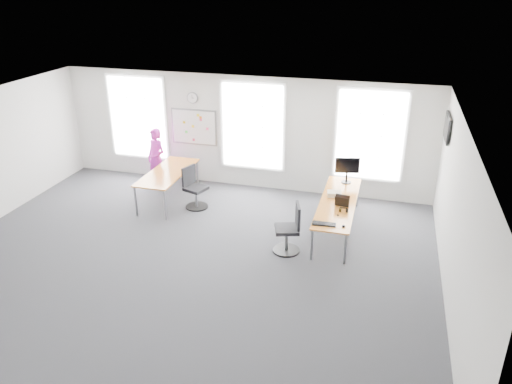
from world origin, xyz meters
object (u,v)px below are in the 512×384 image
(desk_right, at_px, (338,203))
(person, at_px, (157,158))
(keyboard, at_px, (324,224))
(chair_left, at_px, (194,190))
(monitor, at_px, (347,168))
(headphones, at_px, (343,210))
(desk_left, at_px, (168,174))
(chair_right, at_px, (290,231))

(desk_right, bearing_deg, person, 166.12)
(keyboard, bearing_deg, person, 148.74)
(chair_left, xyz_separation_m, monitor, (3.62, 0.82, 0.64))
(chair_left, distance_m, monitor, 3.77)
(keyboard, relative_size, monitor, 0.74)
(headphones, bearing_deg, monitor, 90.55)
(desk_right, height_order, monitor, monitor)
(desk_left, bearing_deg, chair_left, -12.66)
(desk_right, bearing_deg, monitor, 87.15)
(desk_left, distance_m, chair_right, 3.88)
(chair_right, height_order, monitor, monitor)
(headphones, bearing_deg, person, 158.02)
(desk_left, height_order, chair_right, chair_right)
(keyboard, xyz_separation_m, monitor, (0.20, 2.32, 0.37))
(desk_right, distance_m, monitor, 1.21)
(desk_left, xyz_separation_m, chair_left, (0.77, -0.17, -0.27))
(chair_right, xyz_separation_m, chair_left, (-2.73, 1.51, -0.01))
(desk_left, distance_m, chair_left, 0.83)
(desk_left, bearing_deg, headphones, -12.44)
(headphones, bearing_deg, chair_left, 164.30)
(chair_right, relative_size, chair_left, 1.02)
(person, bearing_deg, keyboard, -2.78)
(desk_right, bearing_deg, headphones, -71.88)
(headphones, bearing_deg, desk_left, 164.25)
(headphones, bearing_deg, keyboard, -117.49)
(chair_left, height_order, monitor, monitor)
(person, bearing_deg, desk_left, -24.72)
(desk_left, xyz_separation_m, headphones, (4.50, -0.99, 0.04))
(chair_left, relative_size, monitor, 1.63)
(chair_right, distance_m, headphones, 1.25)
(desk_left, xyz_separation_m, monitor, (4.39, 0.65, 0.37))
(chair_left, height_order, keyboard, chair_left)
(chair_left, bearing_deg, monitor, -58.26)
(monitor, bearing_deg, keyboard, -107.44)
(desk_right, relative_size, keyboard, 6.17)
(desk_right, bearing_deg, chair_left, 175.02)
(keyboard, bearing_deg, desk_left, 153.50)
(desk_left, xyz_separation_m, chair_right, (3.49, -1.68, -0.26))
(person, distance_m, keyboard, 5.43)
(person, xyz_separation_m, monitor, (5.05, -0.11, 0.28))
(desk_right, xyz_separation_m, chair_left, (-3.56, 0.31, -0.21))
(chair_right, relative_size, monitor, 1.66)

